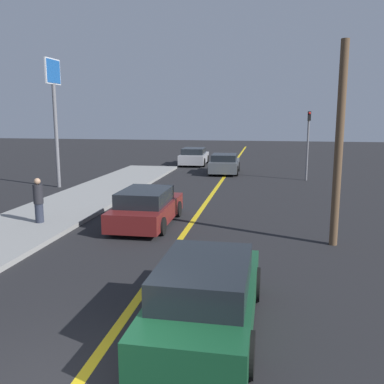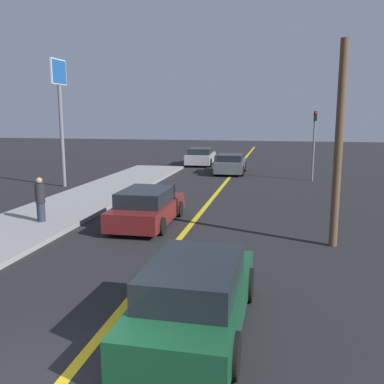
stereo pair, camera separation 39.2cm
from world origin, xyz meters
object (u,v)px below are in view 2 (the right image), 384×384
Objects in this scene: car_parked_left_lot at (201,157)px; pedestrian_mid_group at (40,200)px; utility_pole at (339,146)px; car_ahead_center at (147,207)px; roadside_sign at (60,96)px; car_near_right_lane at (195,295)px; car_far_distant at (230,164)px; traffic_light at (314,139)px.

pedestrian_mid_group is at bearing -98.24° from car_parked_left_lot.
pedestrian_mid_group is 0.26× the size of utility_pole.
roadside_sign is (-6.95, 6.96, 4.22)m from car_ahead_center.
utility_pole reaches higher than car_ahead_center.
car_ahead_center is 6.82m from utility_pole.
car_near_right_lane reaches higher than car_ahead_center.
roadside_sign is 1.13× the size of utility_pole.
car_ahead_center is 0.71× the size of utility_pole.
pedestrian_mid_group is (-6.82, 6.24, 0.28)m from car_near_right_lane.
traffic_light is (5.15, -2.24, 1.87)m from car_far_distant.
utility_pole is at bearing -32.15° from roadside_sign.
car_ahead_center reaches higher than car_far_distant.
traffic_light is at bearing 60.63° from car_ahead_center.
traffic_light is at bearing 80.52° from car_near_right_lane.
car_parked_left_lot is (-1.46, 18.53, 0.02)m from car_ahead_center.
pedestrian_mid_group is 9.41m from roadside_sign.
car_parked_left_lot is (-2.85, 4.52, 0.01)m from car_far_distant.
car_near_right_lane is at bearing -42.49° from pedestrian_mid_group.
roadside_sign is at bearing -117.22° from car_parked_left_lot.
car_near_right_lane is 1.15× the size of car_far_distant.
roadside_sign reaches higher than car_parked_left_lot.
pedestrian_mid_group is 0.39× the size of traffic_light.
traffic_light is (6.54, 11.78, 1.88)m from car_ahead_center.
car_ahead_center is 1.10× the size of car_far_distant.
car_ahead_center is 1.01× the size of car_parked_left_lot.
car_ahead_center is 3.77m from pedestrian_mid_group.
roadside_sign reaches higher than pedestrian_mid_group.
utility_pole is at bearing -2.37° from pedestrian_mid_group.
roadside_sign reaches higher than car_far_distant.
traffic_light is (10.18, 12.71, 1.56)m from pedestrian_mid_group.
utility_pole reaches higher than traffic_light.
car_ahead_center is at bearing -119.04° from traffic_light.
car_ahead_center is 1.04× the size of traffic_light.
car_ahead_center is at bearing 167.89° from utility_pole.
car_parked_left_lot is at bearing 83.61° from pedestrian_mid_group.
roadside_sign is at bearing -160.33° from traffic_light.
traffic_light reaches higher than car_ahead_center.
pedestrian_mid_group reaches higher than car_near_right_lane.
roadside_sign reaches higher than utility_pole.
traffic_light is at bearing 19.67° from roadside_sign.
traffic_light is (8.00, -6.75, 1.86)m from car_parked_left_lot.
car_near_right_lane is 1.09× the size of traffic_light.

